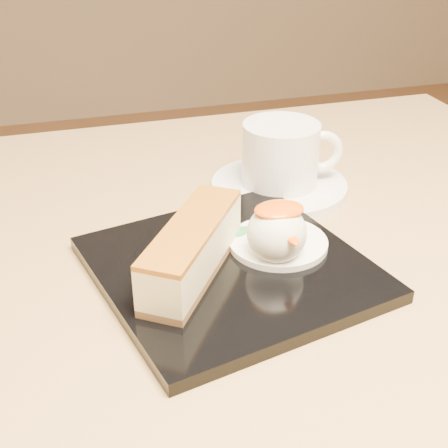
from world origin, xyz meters
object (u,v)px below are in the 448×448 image
object	(u,v)px
table	(279,389)
coffee_cup	(282,153)
saucer	(279,186)
dessert_plate	(231,268)
ice_cream_scoop	(277,233)
cheesecake	(192,249)

from	to	relation	value
table	coffee_cup	xyz separation A→B (m)	(0.05, 0.14, 0.20)
saucer	coffee_cup	size ratio (longest dim) A/B	1.35
dessert_plate	saucer	bearing A→B (deg)	55.00
dessert_plate	coffee_cup	bearing A→B (deg)	54.38
dessert_plate	coffee_cup	world-z (taller)	coffee_cup
dessert_plate	ice_cream_scoop	size ratio (longest dim) A/B	4.21
table	dessert_plate	distance (m)	0.17
dessert_plate	saucer	distance (m)	0.18
dessert_plate	ice_cream_scoop	bearing A→B (deg)	-7.13
dessert_plate	ice_cream_scoop	xyz separation A→B (m)	(0.04, -0.01, 0.03)
dessert_plate	cheesecake	distance (m)	0.05
table	coffee_cup	distance (m)	0.25
table	ice_cream_scoop	size ratio (longest dim) A/B	15.33
coffee_cup	ice_cream_scoop	bearing A→B (deg)	-103.97
table	coffee_cup	world-z (taller)	coffee_cup
table	saucer	distance (m)	0.22
ice_cream_scoop	saucer	size ratio (longest dim) A/B	0.35
cheesecake	ice_cream_scoop	distance (m)	0.08
table	cheesecake	size ratio (longest dim) A/B	5.65
cheesecake	coffee_cup	xyz separation A→B (m)	(0.14, 0.15, 0.01)
table	saucer	bearing A→B (deg)	71.60
table	cheesecake	world-z (taller)	cheesecake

